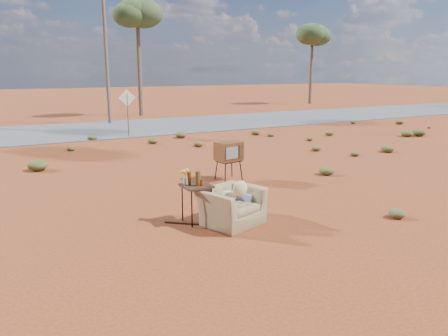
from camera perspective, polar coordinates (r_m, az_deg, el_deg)
name	(u,v)px	position (r m, az deg, el deg)	size (l,w,h in m)	color
ground	(222,216)	(9.42, -0.32, -6.25)	(140.00, 140.00, 0.00)	brown
highway	(83,131)	(23.44, -17.92, 4.66)	(140.00, 7.00, 0.04)	#565659
armchair	(234,201)	(8.86, 1.27, -4.30)	(1.48, 1.23, 1.00)	olive
tv_unit	(229,152)	(12.22, 0.63, 2.13)	(0.75, 0.63, 1.09)	black
side_table	(194,184)	(8.82, -3.93, -2.04)	(0.57, 0.57, 1.10)	#3A2515
rusty_bar	(202,224)	(8.86, -2.92, -7.36)	(0.04, 0.04, 1.55)	#482513
road_sign	(127,104)	(20.71, -12.51, 8.12)	(0.78, 0.06, 2.19)	brown
eucalyptus_center	(137,16)	(30.47, -11.29, 18.85)	(3.20, 3.20, 7.60)	brown
eucalyptus_right	(312,36)	(41.34, 11.47, 16.49)	(3.20, 3.20, 7.10)	brown
utility_pole_center	(106,50)	(26.12, -15.18, 14.69)	(1.40, 0.20, 8.00)	brown
scrub_patch	(126,172)	(13.05, -12.73, -0.52)	(17.49, 8.07, 0.33)	#505625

